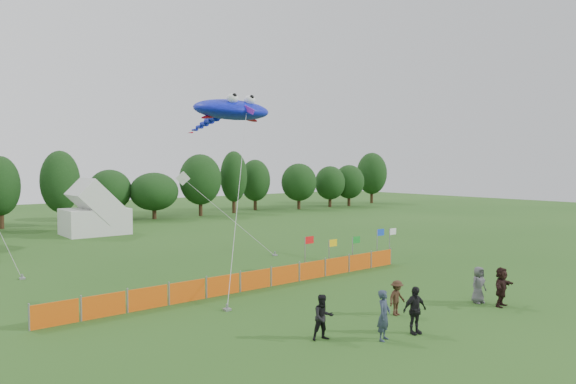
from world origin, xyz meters
TOP-DOWN VIEW (x-y plane):
  - ground at (0.00, 0.00)m, footprint 160.00×160.00m
  - treeline at (1.61, 44.93)m, footprint 104.57×8.78m
  - tent_right at (-0.31, 34.92)m, footprint 5.70×4.56m
  - barrier_fence at (-0.87, 7.68)m, footprint 21.90×0.06m
  - flag_row at (8.18, 9.19)m, footprint 8.73×0.66m
  - spectator_a at (-1.69, -1.85)m, footprint 0.81×0.68m
  - spectator_b at (-3.44, -0.40)m, footprint 1.00×0.89m
  - spectator_c at (1.23, -0.09)m, footprint 1.03×0.63m
  - spectator_d at (-0.18, -2.11)m, footprint 1.16×0.67m
  - spectator_e at (5.87, -1.21)m, footprint 0.92×0.67m
  - spectator_f at (6.14, -2.21)m, footprint 1.77×0.80m
  - stingray_kite at (4.00, 17.91)m, footprint 11.30×20.22m
  - small_kite_white at (4.03, 21.31)m, footprint 3.51×9.13m

SIDE VIEW (x-z plane):
  - ground at x=0.00m, z-range 0.00..0.00m
  - barrier_fence at x=-0.87m, z-range 0.00..1.00m
  - spectator_c at x=1.23m, z-range 0.00..1.54m
  - spectator_b at x=-3.44m, z-range 0.00..1.72m
  - spectator_e at x=5.87m, z-range 0.00..1.74m
  - spectator_f at x=6.14m, z-range 0.00..1.84m
  - spectator_d at x=-0.18m, z-range 0.00..1.86m
  - spectator_a at x=-1.69m, z-range 0.00..1.90m
  - flag_row at x=8.18m, z-range 0.27..2.48m
  - tent_right at x=-0.31m, z-range 0.02..4.04m
  - small_kite_white at x=4.03m, z-range 0.89..6.99m
  - treeline at x=1.61m, z-range 0.00..8.36m
  - stingray_kite at x=4.00m, z-range 4.74..16.40m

